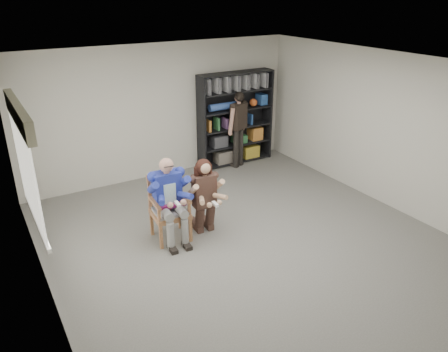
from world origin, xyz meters
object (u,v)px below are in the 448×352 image
armchair (170,209)px  standing_man (238,130)px  seated_man (169,200)px  kneeling_woman (205,198)px  bookshelf (236,119)px

armchair → standing_man: (2.64, 2.11, 0.32)m
armchair → seated_man: 0.16m
kneeling_woman → standing_man: size_ratio=0.74×
bookshelf → standing_man: bookshelf is taller
bookshelf → standing_man: (-0.08, -0.24, -0.19)m
seated_man → kneeling_woman: size_ratio=1.09×
armchair → seated_man: bearing=0.0°
armchair → standing_man: standing_man is taller
seated_man → armchair: bearing=0.0°
bookshelf → kneeling_woman: bearing=-130.8°
armchair → bookshelf: bookshelf is taller
standing_man → kneeling_woman: bearing=-154.2°
seated_man → standing_man: 3.38m
kneeling_woman → bookshelf: 3.29m
bookshelf → seated_man: bearing=-139.1°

